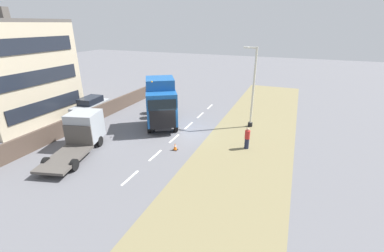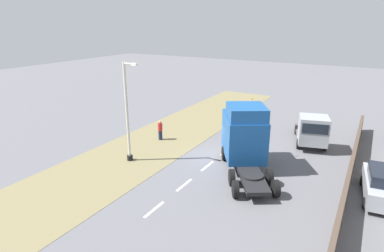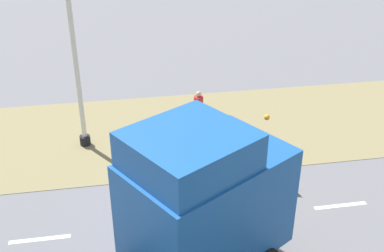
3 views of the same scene
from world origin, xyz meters
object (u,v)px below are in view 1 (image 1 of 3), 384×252
Objects in this scene: lorry_cab at (161,103)px; parked_car at (91,106)px; lamp_post at (252,93)px; pedestrian at (247,138)px; flatbed_truck at (82,131)px; traffic_cone_lead at (175,147)px.

lorry_cab is 1.59× the size of parked_car.
lamp_post reaches higher than lorry_cab.
pedestrian is (-0.61, 4.71, -2.40)m from lamp_post.
lorry_cab reaches higher than flatbed_truck.
parked_car is 16.60m from lamp_post.
lorry_cab reaches higher than parked_car.
parked_car is 2.67× the size of pedestrian.
pedestrian is (-8.24, 1.53, -1.44)m from lorry_cab.
parked_car reaches higher than traffic_cone_lead.
lamp_post is at bearing -122.07° from traffic_cone_lead.
lorry_cab is 4.24× the size of pedestrian.
lamp_post is (-16.16, -2.98, 2.32)m from parked_car.
lorry_cab is at bearing 22.64° from lamp_post.
lorry_cab is 1.01× the size of lamp_post.
traffic_cone_lead is (-3.21, 3.86, -2.01)m from lorry_cab.
lamp_post is at bearing -175.52° from parked_car.
flatbed_truck is 1.40× the size of parked_car.
pedestrian is (-11.72, -4.64, -0.61)m from flatbed_truck.
parked_car is (5.06, -6.37, -0.52)m from flatbed_truck.
parked_car is at bearing -5.89° from pedestrian.
flatbed_truck is at bearing 122.48° from parked_car.
flatbed_truck is 11.19× the size of traffic_cone_lead.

